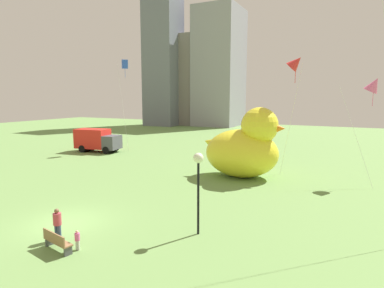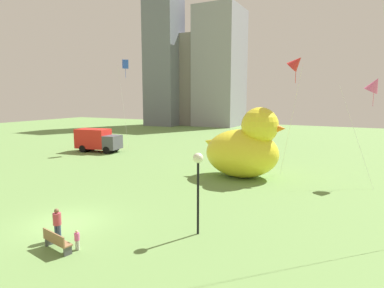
# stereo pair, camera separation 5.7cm
# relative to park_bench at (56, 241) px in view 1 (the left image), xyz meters

# --- Properties ---
(ground_plane) EXTENTS (140.00, 140.00, 0.00)m
(ground_plane) POSITION_rel_park_bench_xyz_m (-2.22, 2.53, -0.48)
(ground_plane) COLOR #68904C
(park_bench) EXTENTS (1.79, 0.79, 0.90)m
(park_bench) POSITION_rel_park_bench_xyz_m (0.00, 0.00, 0.00)
(park_bench) COLOR olive
(park_bench) RESTS_ON ground
(person_adult) EXTENTS (0.39, 0.39, 1.58)m
(person_adult) POSITION_rel_park_bench_xyz_m (-0.85, 0.82, 0.39)
(person_adult) COLOR #38476B
(person_adult) RESTS_ON ground
(person_child) EXTENTS (0.23, 0.23, 0.93)m
(person_child) POSITION_rel_park_bench_xyz_m (0.77, 0.49, 0.04)
(person_child) COLOR silver
(person_child) RESTS_ON ground
(giant_inflatable_duck) EXTENTS (7.27, 4.67, 6.03)m
(giant_inflatable_duck) POSITION_rel_park_bench_xyz_m (3.26, 16.98, 2.09)
(giant_inflatable_duck) COLOR yellow
(giant_inflatable_duck) RESTS_ON ground
(lamppost) EXTENTS (0.51, 0.51, 4.16)m
(lamppost) POSITION_rel_park_bench_xyz_m (4.87, 4.53, 2.84)
(lamppost) COLOR black
(lamppost) RESTS_ON ground
(box_truck) EXTENTS (5.87, 3.06, 2.85)m
(box_truck) POSITION_rel_park_bench_xyz_m (-17.31, 21.35, 0.96)
(box_truck) COLOR red
(box_truck) RESTS_ON ground
(city_skyline) EXTENTS (20.69, 14.98, 33.56)m
(city_skyline) POSITION_rel_park_bench_xyz_m (-23.01, 61.94, 13.38)
(city_skyline) COLOR slate
(city_skyline) RESTS_ON ground
(kite_red) EXTENTS (1.82, 1.59, 10.48)m
(kite_red) POSITION_rel_park_bench_xyz_m (6.81, 19.27, 9.20)
(kite_red) COLOR silver
(kite_red) RESTS_ON ground
(kite_blue) EXTENTS (1.37, 1.18, 11.50)m
(kite_blue) POSITION_rel_park_bench_xyz_m (-14.75, 24.07, 10.37)
(kite_blue) COLOR silver
(kite_blue) RESTS_ON ground
(kite_pink) EXTENTS (3.33, 3.18, 8.55)m
(kite_pink) POSITION_rel_park_bench_xyz_m (12.69, 20.28, 7.32)
(kite_pink) COLOR silver
(kite_pink) RESTS_ON ground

